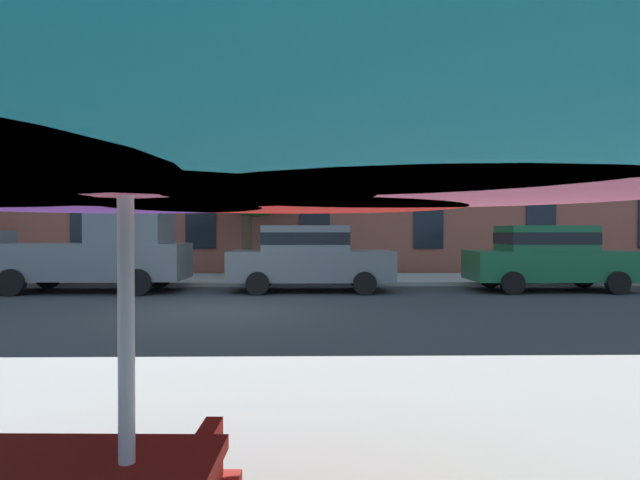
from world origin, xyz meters
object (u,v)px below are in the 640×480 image
sedan_green (548,256)px  patio_umbrella (125,122)px  sedan_gray (309,256)px  street_tree_middle (251,165)px  pickup_gray (99,254)px

sedan_green → patio_umbrella: patio_umbrella is taller
sedan_gray → sedan_green: 6.53m
sedan_gray → patio_umbrella: 12.76m
sedan_green → street_tree_middle: (-8.46, 3.42, 2.90)m
pickup_gray → sedan_gray: size_ratio=1.16×
sedan_green → patio_umbrella: size_ratio=1.09×
sedan_gray → patio_umbrella: size_ratio=1.09×
pickup_gray → sedan_gray: pickup_gray is taller
pickup_gray → street_tree_middle: bearing=42.5°
sedan_gray → street_tree_middle: 4.88m
sedan_green → pickup_gray: bearing=180.0°
sedan_gray → street_tree_middle: bearing=119.4°
pickup_gray → street_tree_middle: street_tree_middle is taller
sedan_green → patio_umbrella: bearing=-119.4°
sedan_gray → patio_umbrella: (-0.64, -12.70, 1.05)m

